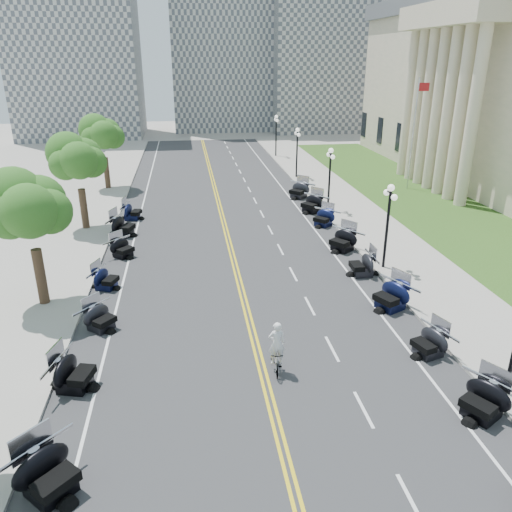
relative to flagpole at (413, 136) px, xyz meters
name	(u,v)px	position (x,y,z in m)	size (l,w,h in m)	color
ground	(247,310)	(-18.00, -22.00, -5.00)	(160.00, 160.00, 0.00)	gray
road	(229,241)	(-18.00, -12.00, -5.00)	(16.00, 90.00, 0.01)	#333335
centerline_yellow_a	(227,241)	(-18.12, -12.00, -4.99)	(0.12, 90.00, 0.00)	yellow
centerline_yellow_b	(230,241)	(-17.88, -12.00, -4.99)	(0.12, 90.00, 0.00)	yellow
edge_line_north	(320,237)	(-11.60, -12.00, -4.99)	(0.12, 90.00, 0.00)	white
edge_line_south	(132,246)	(-24.40, -12.00, -4.99)	(0.12, 90.00, 0.00)	white
lane_dash_3	(412,502)	(-14.80, -34.00, -4.99)	(0.12, 2.00, 0.00)	white
lane_dash_4	(363,409)	(-14.80, -30.00, -4.99)	(0.12, 2.00, 0.00)	white
lane_dash_5	(332,349)	(-14.80, -26.00, -4.99)	(0.12, 2.00, 0.00)	white
lane_dash_6	(310,306)	(-14.80, -22.00, -4.99)	(0.12, 2.00, 0.00)	white
lane_dash_7	(293,274)	(-14.80, -18.00, -4.99)	(0.12, 2.00, 0.00)	white
lane_dash_8	(280,249)	(-14.80, -14.00, -4.99)	(0.12, 2.00, 0.00)	white
lane_dash_9	(270,230)	(-14.80, -10.00, -4.99)	(0.12, 2.00, 0.00)	white
lane_dash_10	(262,214)	(-14.80, -6.00, -4.99)	(0.12, 2.00, 0.00)	white
lane_dash_11	(255,201)	(-14.80, -2.00, -4.99)	(0.12, 2.00, 0.00)	white
lane_dash_12	(249,189)	(-14.80, 2.00, -4.99)	(0.12, 2.00, 0.00)	white
lane_dash_13	(244,180)	(-14.80, 6.00, -4.99)	(0.12, 2.00, 0.00)	white
lane_dash_14	(240,172)	(-14.80, 10.00, -4.99)	(0.12, 2.00, 0.00)	white
lane_dash_15	(236,164)	(-14.80, 14.00, -4.99)	(0.12, 2.00, 0.00)	white
lane_dash_16	(233,158)	(-14.80, 18.00, -4.99)	(0.12, 2.00, 0.00)	white
lane_dash_17	(230,152)	(-14.80, 22.00, -4.99)	(0.12, 2.00, 0.00)	white
lane_dash_18	(227,147)	(-14.80, 26.00, -4.99)	(0.12, 2.00, 0.00)	white
lane_dash_19	(225,143)	(-14.80, 30.00, -4.99)	(0.12, 2.00, 0.00)	white
sidewalk_north	(377,233)	(-7.50, -12.00, -4.92)	(5.00, 90.00, 0.15)	#9E9991
sidewalk_south	(68,248)	(-28.50, -12.00, -4.92)	(5.00, 90.00, 0.15)	#9E9991
lawn	(421,200)	(-0.50, -4.00, -4.95)	(9.00, 60.00, 0.10)	#356023
distant_block_a	(76,47)	(-36.00, 40.00, 8.00)	(18.00, 14.00, 26.00)	gray
distant_block_b	(220,35)	(-14.00, 46.00, 10.00)	(16.00, 12.00, 30.00)	gray
distant_block_c	(329,61)	(4.00, 43.00, 6.00)	(20.00, 14.00, 22.00)	gray
street_lamp_2	(387,227)	(-9.40, -18.00, -2.40)	(0.50, 1.20, 4.90)	black
street_lamp_3	(329,180)	(-9.40, -6.00, -2.40)	(0.50, 1.20, 4.90)	black
street_lamp_4	(297,153)	(-9.40, 6.00, -2.40)	(0.50, 1.20, 4.90)	black
street_lamp_5	(276,136)	(-9.40, 18.00, -2.40)	(0.50, 1.20, 4.90)	black
flagpole	(413,136)	(0.00, 0.00, 0.00)	(1.10, 0.20, 10.00)	silver
tree_2	(30,215)	(-28.00, -20.00, -0.25)	(4.80, 4.80, 9.20)	#235619
tree_3	(78,164)	(-28.00, -8.00, -0.25)	(4.80, 4.80, 9.20)	#235619
tree_4	(103,138)	(-28.00, 4.00, -0.25)	(4.80, 4.80, 9.20)	#235619
motorcycle_n_3	(484,399)	(-10.88, -30.89, -4.28)	(2.06, 2.06, 1.44)	black
motorcycle_n_4	(429,341)	(-10.95, -26.99, -4.35)	(1.86, 1.86, 1.30)	black
motorcycle_n_5	(391,295)	(-10.93, -22.80, -4.24)	(2.18, 2.18, 1.53)	black
motorcycle_n_6	(362,264)	(-10.94, -18.66, -4.29)	(2.02, 2.02, 1.41)	black
motorcycle_n_7	(343,239)	(-10.88, -14.71, -4.24)	(2.18, 2.18, 1.53)	black
motorcycle_n_8	(323,217)	(-10.76, -9.61, -4.31)	(1.96, 1.96, 1.37)	black
motorcycle_n_9	(312,203)	(-10.76, -6.09, -4.22)	(2.23, 2.23, 1.56)	black
motorcycle_n_10	(299,190)	(-10.85, -1.68, -4.22)	(2.22, 2.22, 1.56)	black
motorcycle_s_3	(48,472)	(-24.89, -32.27, -4.22)	(2.23, 2.23, 1.56)	black
motorcycle_s_4	(73,371)	(-25.17, -27.27, -4.27)	(2.09, 2.09, 1.46)	black
motorcycle_s_5	(100,317)	(-24.83, -22.90, -4.36)	(1.82, 1.82, 1.28)	black
motorcycle_s_6	(106,278)	(-25.19, -18.45, -4.38)	(1.78, 1.78, 1.25)	black
motorcycle_s_7	(122,247)	(-24.79, -13.88, -4.36)	(1.84, 1.84, 1.29)	black
motorcycle_s_8	(123,225)	(-25.19, -9.81, -4.22)	(2.22, 2.22, 1.55)	black
motorcycle_s_9	(132,211)	(-24.88, -6.00, -4.31)	(1.98, 1.98, 1.39)	black
bicycle	(276,360)	(-17.45, -27.25, -4.51)	(0.46, 1.64, 0.98)	#A51414
cyclist_rider	(277,329)	(-17.45, -27.25, -3.10)	(0.67, 0.44, 1.84)	silver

